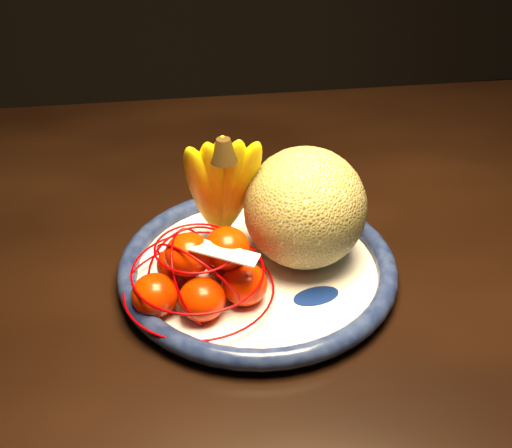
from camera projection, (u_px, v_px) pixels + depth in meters
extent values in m
cube|color=black|center=(433.00, 233.00, 0.89)|extent=(1.61, 1.01, 0.04)
cylinder|color=black|center=(14.00, 305.00, 1.36)|extent=(0.06, 0.06, 0.74)
cylinder|color=white|center=(258.00, 272.00, 0.78)|extent=(0.31, 0.31, 0.01)
torus|color=#060F34|center=(258.00, 265.00, 0.77)|extent=(0.34, 0.34, 0.02)
cylinder|color=white|center=(258.00, 274.00, 0.78)|extent=(0.15, 0.15, 0.00)
ellipsoid|color=navy|center=(316.00, 296.00, 0.73)|extent=(0.12, 0.08, 0.00)
ellipsoid|color=navy|center=(225.00, 233.00, 0.83)|extent=(0.06, 0.11, 0.00)
ellipsoid|color=navy|center=(177.00, 276.00, 0.76)|extent=(0.10, 0.07, 0.00)
sphere|color=olive|center=(305.00, 208.00, 0.75)|extent=(0.15, 0.15, 0.15)
ellipsoid|color=#F7DE00|center=(206.00, 188.00, 0.76)|extent=(0.09, 0.11, 0.17)
ellipsoid|color=#F7DE00|center=(215.00, 186.00, 0.76)|extent=(0.06, 0.10, 0.18)
ellipsoid|color=#F7DE00|center=(221.00, 184.00, 0.76)|extent=(0.04, 0.09, 0.18)
ellipsoid|color=#F7DE00|center=(229.00, 185.00, 0.76)|extent=(0.06, 0.10, 0.18)
ellipsoid|color=#F7DE00|center=(237.00, 185.00, 0.76)|extent=(0.08, 0.11, 0.17)
cone|color=black|center=(219.00, 125.00, 0.72)|extent=(0.03, 0.03, 0.03)
ellipsoid|color=#FF2500|center=(155.00, 295.00, 0.70)|extent=(0.05, 0.05, 0.05)
ellipsoid|color=#FF2500|center=(202.00, 299.00, 0.69)|extent=(0.05, 0.05, 0.05)
ellipsoid|color=#FF2500|center=(245.00, 284.00, 0.71)|extent=(0.05, 0.05, 0.05)
ellipsoid|color=#FF2500|center=(179.00, 265.00, 0.74)|extent=(0.05, 0.05, 0.05)
ellipsoid|color=#FF2500|center=(227.00, 261.00, 0.75)|extent=(0.05, 0.05, 0.05)
ellipsoid|color=#FF2500|center=(188.00, 255.00, 0.70)|extent=(0.05, 0.05, 0.05)
ellipsoid|color=#FF2500|center=(227.00, 248.00, 0.71)|extent=(0.05, 0.05, 0.05)
torus|color=#A30002|center=(199.00, 288.00, 0.72)|extent=(0.19, 0.19, 0.00)
torus|color=#A30002|center=(198.00, 270.00, 0.71)|extent=(0.17, 0.17, 0.00)
torus|color=#A30002|center=(196.00, 247.00, 0.69)|extent=(0.10, 0.10, 0.00)
torus|color=#A30002|center=(198.00, 277.00, 0.71)|extent=(0.12, 0.07, 0.11)
torus|color=#A30002|center=(198.00, 277.00, 0.71)|extent=(0.08, 0.12, 0.11)
torus|color=#A30002|center=(198.00, 277.00, 0.71)|extent=(0.11, 0.12, 0.11)
cube|color=white|center=(225.00, 252.00, 0.68)|extent=(0.08, 0.06, 0.01)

